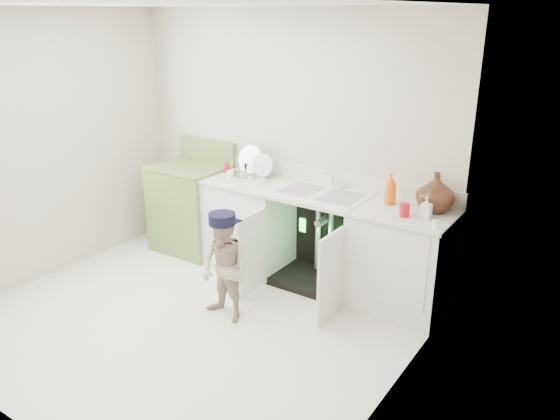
# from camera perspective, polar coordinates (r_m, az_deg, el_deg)

# --- Properties ---
(ground) EXTENTS (3.50, 3.50, 0.00)m
(ground) POSITION_cam_1_polar(r_m,az_deg,el_deg) (4.74, -9.45, -11.41)
(ground) COLOR silver
(ground) RESTS_ON ground
(room_shell) EXTENTS (6.00, 5.50, 1.26)m
(room_shell) POSITION_cam_1_polar(r_m,az_deg,el_deg) (4.23, -10.41, 3.21)
(room_shell) COLOR beige
(room_shell) RESTS_ON ground
(counter_run) EXTENTS (2.44, 1.02, 1.23)m
(counter_run) POSITION_cam_1_polar(r_m,az_deg,el_deg) (5.08, 4.46, -2.91)
(counter_run) COLOR silver
(counter_run) RESTS_ON ground
(avocado_stove) EXTENTS (0.74, 0.65, 1.16)m
(avocado_stove) POSITION_cam_1_polar(r_m,az_deg,el_deg) (5.95, -9.13, 0.39)
(avocado_stove) COLOR olive
(avocado_stove) RESTS_ON ground
(repair_worker) EXTENTS (0.64, 0.84, 0.93)m
(repair_worker) POSITION_cam_1_polar(r_m,az_deg,el_deg) (4.53, -5.81, -5.98)
(repair_worker) COLOR tan
(repair_worker) RESTS_ON ground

